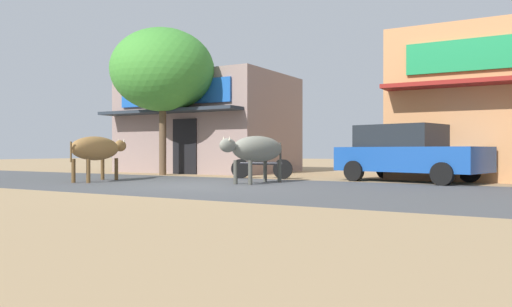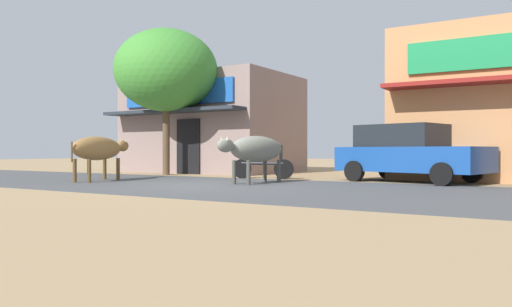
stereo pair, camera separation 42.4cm
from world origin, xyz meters
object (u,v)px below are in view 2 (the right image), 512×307
Objects in this scene: parked_hatchback_car at (409,152)px; parked_motorcycle at (263,164)px; roadside_tree at (166,71)px; cow_far_dark at (256,149)px; cow_near_brown at (99,149)px.

parked_hatchback_car is 2.22× the size of parked_motorcycle.
roadside_tree is 1.22× the size of parked_hatchback_car.
parked_hatchback_car is 4.43m from cow_far_dark.
roadside_tree reaches higher than parked_hatchback_car.
cow_near_brown is 4.77m from cow_far_dark.
roadside_tree is at bearing 155.86° from cow_far_dark.
roadside_tree is 2.71× the size of parked_motorcycle.
roadside_tree reaches higher than cow_far_dark.
parked_motorcycle is (4.39, -0.37, -3.37)m from roadside_tree.
cow_far_dark is at bearing -64.76° from parked_motorcycle.
roadside_tree is 5.55m from parked_motorcycle.
cow_near_brown is at bearing -151.60° from parked_hatchback_car.
roadside_tree is at bearing -177.19° from parked_hatchback_car.
roadside_tree is 1.90× the size of cow_near_brown.
parked_motorcycle is at bearing -4.84° from roadside_tree.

